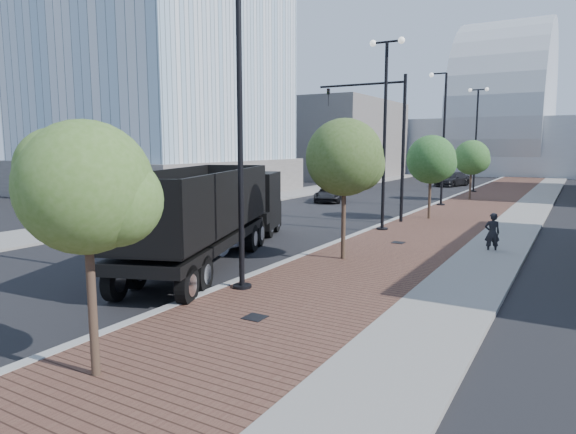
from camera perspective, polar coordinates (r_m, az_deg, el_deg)
The scene contains 23 objects.
sidewalk at distance 42.34m, azimuth 22.60°, elevation 1.78°, with size 7.00×140.00×0.12m, color #4C2D23.
concrete_strip at distance 42.07m, azimuth 26.25°, elevation 1.53°, with size 2.40×140.00×0.13m, color slate.
curb at distance 42.93m, azimuth 17.98°, elevation 2.10°, with size 0.30×140.00×0.14m, color gray.
west_sidewalk at distance 47.40m, azimuth 2.44°, elevation 3.01°, with size 4.00×140.00×0.12m, color slate.
dump_truck at distance 21.01m, azimuth -6.60°, elevation 0.34°, with size 6.92×13.39×3.44m.
white_sedan at distance 19.24m, azimuth -12.33°, elevation -2.41°, with size 1.73×4.97×1.64m, color white.
dark_car_mid at distance 38.59m, azimuth 4.69°, elevation 2.61°, with size 1.95×4.22×1.17m, color black.
dark_car_far at distance 55.95m, azimuth 18.09°, elevation 4.07°, with size 2.01×4.95×1.44m, color black.
pedestrian at distance 21.61m, azimuth 22.07°, elevation -1.69°, with size 0.59×0.39×1.63m, color black.
streetlight_1 at distance 14.54m, azimuth -5.79°, elevation 8.35°, with size 1.44×0.56×9.21m.
streetlight_2 at distance 25.22m, azimuth 10.86°, elevation 9.21°, with size 1.72×0.56×9.28m.
streetlight_3 at distance 36.77m, azimuth 16.99°, elevation 7.87°, with size 1.44×0.56×9.21m.
streetlight_4 at distance 48.50m, azimuth 20.46°, elevation 8.25°, with size 1.72×0.56×9.28m.
traffic_mast at distance 28.35m, azimuth 11.19°, elevation 9.40°, with size 5.09×0.20×8.00m.
tree_0 at distance 9.41m, azimuth -21.61°, elevation 3.05°, with size 2.39×2.34×4.72m.
tree_1 at distance 18.34m, azimuth 6.56°, elevation 6.68°, with size 2.79×2.79×5.24m.
tree_2 at distance 29.73m, azimuth 15.96°, elevation 6.25°, with size 2.74×2.74×4.85m.
tree_3 at distance 41.46m, azimuth 20.12°, elevation 6.32°, with size 2.67×2.67×4.67m.
tower_podium at distance 47.31m, azimuth -14.14°, elevation 4.51°, with size 19.00×19.00×3.00m, color #635D59.
convention_center at distance 87.48m, azimuth 23.28°, elevation 8.59°, with size 50.00×30.00×50.00m.
commercial_block_nw at distance 68.25m, azimuth 5.14°, elevation 8.69°, with size 14.00×20.00×10.00m, color #69635E.
utility_cover_1 at distance 12.51m, azimuth -3.77°, elevation -11.24°, with size 0.50×0.50×0.02m, color black.
utility_cover_2 at distance 22.19m, azimuth 12.34°, elevation -2.84°, with size 0.50×0.50×0.02m, color black.
Camera 1 is at (9.03, -1.76, 4.27)m, focal length 31.46 mm.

